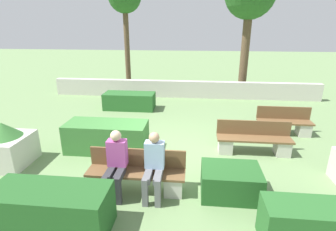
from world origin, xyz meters
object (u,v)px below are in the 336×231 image
at_px(person_seated_woman, 154,163).
at_px(bench_left_side, 284,125).
at_px(planter_corner_left, 6,146).
at_px(bench_right_side, 254,141).
at_px(bench_front, 136,176).
at_px(person_seated_man, 116,161).

bearing_deg(person_seated_woman, bench_left_side, 44.69).
bearing_deg(planter_corner_left, bench_right_side, 11.55).
bearing_deg(bench_front, person_seated_woman, -19.81).
height_order(bench_left_side, person_seated_man, person_seated_man).
distance_m(bench_left_side, planter_corner_left, 7.78).
bearing_deg(bench_left_side, person_seated_man, -147.42).
distance_m(bench_front, person_seated_woman, 0.57).
relative_size(bench_front, bench_right_side, 1.04).
height_order(bench_right_side, planter_corner_left, planter_corner_left).
height_order(bench_front, planter_corner_left, planter_corner_left).
bearing_deg(person_seated_man, bench_front, 21.17).
xyz_separation_m(bench_right_side, person_seated_woman, (-2.35, -2.11, 0.40)).
xyz_separation_m(bench_front, person_seated_man, (-0.36, -0.14, 0.40)).
xyz_separation_m(person_seated_man, planter_corner_left, (-3.01, 0.86, -0.23)).
xyz_separation_m(bench_right_side, planter_corner_left, (-6.11, -1.25, 0.17)).
relative_size(bench_right_side, planter_corner_left, 1.78).
height_order(bench_left_side, planter_corner_left, planter_corner_left).
relative_size(bench_left_side, bench_right_side, 0.84).
bearing_deg(bench_right_side, planter_corner_left, -161.98).
xyz_separation_m(bench_right_side, person_seated_man, (-3.11, -2.11, 0.40)).
distance_m(person_seated_man, planter_corner_left, 3.14).
xyz_separation_m(bench_left_side, planter_corner_left, (-7.32, -2.65, 0.18)).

